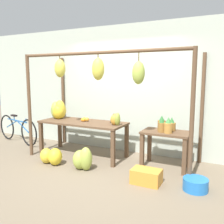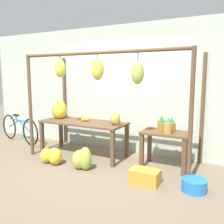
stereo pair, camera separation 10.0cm
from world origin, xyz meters
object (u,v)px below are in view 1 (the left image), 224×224
banana_pile_on_table (59,110)px  banana_pile_ground_left (51,156)px  blue_bucket (195,184)px  papaya_pile (115,119)px  pineapple_cluster (166,125)px  fruit_crate_white (146,176)px  orange_pile (84,120)px  parked_bicycle (17,129)px  banana_pile_ground_right (83,159)px

banana_pile_on_table → banana_pile_ground_left: (0.42, -0.78, -0.77)m
blue_bucket → papaya_pile: size_ratio=1.49×
pineapple_cluster → banana_pile_ground_left: bearing=-157.8°
fruit_crate_white → banana_pile_ground_left: bearing=179.8°
orange_pile → blue_bucket: 2.57m
banana_pile_ground_left → parked_bicycle: (-1.83, 0.86, 0.19)m
banana_pile_on_table → banana_pile_ground_left: size_ratio=0.71×
banana_pile_ground_right → blue_bucket: size_ratio=1.15×
pineapple_cluster → fruit_crate_white: 1.08m
orange_pile → fruit_crate_white: bearing=-24.7°
banana_pile_on_table → blue_bucket: 3.27m
orange_pile → papaya_pile: bearing=-3.1°
banana_pile_ground_left → orange_pile: bearing=69.5°
pineapple_cluster → fruit_crate_white: pineapple_cluster is taller
banana_pile_ground_right → fruit_crate_white: (1.25, -0.06, -0.07)m
banana_pile_ground_left → papaya_pile: bearing=34.7°
banana_pile_on_table → parked_bicycle: banana_pile_on_table is taller
banana_pile_on_table → banana_pile_ground_left: 1.18m
orange_pile → banana_pile_ground_left: size_ratio=0.27×
banana_pile_on_table → parked_bicycle: size_ratio=0.25×
banana_pile_ground_left → blue_bucket: (2.67, 0.10, -0.06)m
banana_pile_ground_left → blue_bucket: 2.67m
fruit_crate_white → blue_bucket: bearing=7.9°
banana_pile_ground_left → banana_pile_ground_right: size_ratio=1.38×
blue_bucket → parked_bicycle: 4.57m
fruit_crate_white → papaya_pile: papaya_pile is taller
banana_pile_ground_right → blue_bucket: banana_pile_ground_right is taller
banana_pile_on_table → pineapple_cluster: bearing=0.9°
orange_pile → banana_pile_ground_right: (0.40, -0.70, -0.60)m
pineapple_cluster → fruit_crate_white: size_ratio=0.80×
fruit_crate_white → banana_pile_on_table: bearing=161.5°
papaya_pile → parked_bicycle: bearing=177.1°
orange_pile → banana_pile_ground_right: size_ratio=0.37×
banana_pile_ground_left → papaya_pile: 1.43m
orange_pile → banana_pile_on_table: bearing=177.7°
blue_bucket → papaya_pile: papaya_pile is taller
banana_pile_ground_right → parked_bicycle: bearing=162.2°
banana_pile_on_table → pineapple_cluster: 2.44m
banana_pile_ground_left → fruit_crate_white: 1.93m
banana_pile_on_table → banana_pile_ground_right: size_ratio=0.97×
banana_pile_on_table → papaya_pile: banana_pile_on_table is taller
banana_pile_on_table → papaya_pile: bearing=-2.7°
banana_pile_on_table → parked_bicycle: 1.53m
banana_pile_ground_left → papaya_pile: size_ratio=2.37×
pineapple_cluster → parked_bicycle: bearing=179.4°
banana_pile_on_table → orange_pile: bearing=-2.3°
pineapple_cluster → blue_bucket: (0.65, -0.72, -0.71)m
parked_bicycle → pineapple_cluster: bearing=-0.6°
banana_pile_on_table → banana_pile_ground_left: bearing=-61.9°
orange_pile → papaya_pile: size_ratio=0.64×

